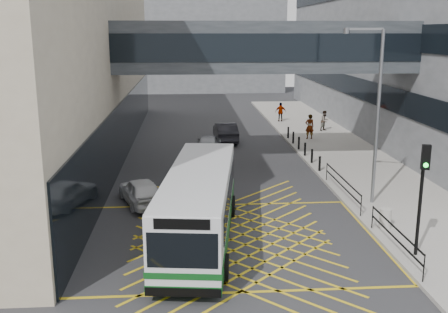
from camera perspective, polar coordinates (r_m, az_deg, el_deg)
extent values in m
plane|color=#333335|center=(22.00, 0.75, -9.05)|extent=(120.00, 120.00, 0.00)
cube|color=black|center=(37.05, -10.60, 3.28)|extent=(0.10, 41.50, 4.00)
cube|color=black|center=(46.52, 13.16, 7.69)|extent=(0.10, 43.50, 1.60)
cube|color=black|center=(46.31, 13.43, 12.62)|extent=(0.10, 43.50, 1.60)
cube|color=slate|center=(80.24, -4.42, 13.89)|extent=(28.00, 16.00, 18.00)
cube|color=#363B40|center=(32.60, 4.35, 11.83)|extent=(20.00, 4.00, 3.00)
cube|color=black|center=(30.60, 4.91, 11.71)|extent=(19.50, 0.06, 1.60)
cube|color=black|center=(34.60, 3.86, 11.93)|extent=(19.50, 0.06, 1.60)
cube|color=#A29D94|center=(37.78, 12.52, 0.41)|extent=(6.00, 54.00, 0.16)
cube|color=gold|center=(22.00, 0.75, -9.04)|extent=(12.00, 9.00, 0.01)
cube|color=silver|center=(21.36, -2.70, -5.08)|extent=(3.70, 10.81, 2.60)
cube|color=#0E4617|center=(21.75, -2.67, -7.91)|extent=(3.75, 10.85, 0.33)
cube|color=#0E4617|center=(21.57, -2.68, -6.65)|extent=(3.77, 10.85, 0.21)
cube|color=black|center=(21.81, -2.56, -3.75)|extent=(3.59, 9.48, 1.01)
cube|color=black|center=(16.39, -4.56, -10.15)|extent=(2.21, 0.35, 1.16)
cube|color=black|center=(16.04, -4.63, -7.35)|extent=(1.73, 0.27, 0.34)
cube|color=silver|center=(20.98, -2.74, -1.69)|extent=(3.67, 10.71, 0.10)
cube|color=black|center=(16.98, -4.48, -14.50)|extent=(2.40, 0.39, 0.29)
cube|color=black|center=(26.74, -1.55, -3.81)|extent=(2.40, 0.39, 0.29)
cylinder|color=black|center=(18.77, -7.50, -11.70)|extent=(0.39, 0.99, 0.96)
cylinder|color=black|center=(18.50, 0.08, -11.97)|extent=(0.39, 0.99, 0.96)
cylinder|color=black|center=(24.77, -4.77, -5.28)|extent=(0.39, 0.99, 0.96)
cylinder|color=black|center=(24.57, 0.87, -5.39)|extent=(0.39, 0.99, 0.96)
imported|color=white|center=(26.43, -9.02, -3.72)|extent=(3.12, 4.66, 1.37)
imported|color=black|center=(40.94, 0.16, 2.70)|extent=(2.07, 4.87, 1.50)
imported|color=#92969A|center=(37.42, -1.70, 1.47)|extent=(2.16, 4.23, 1.26)
cylinder|color=black|center=(20.90, 20.50, -5.37)|extent=(0.15, 0.15, 3.66)
cube|color=black|center=(20.13, 21.12, -0.07)|extent=(0.34, 0.25, 0.91)
sphere|color=#19E533|center=(20.09, 21.12, -0.89)|extent=(0.20, 0.20, 0.17)
cylinder|color=slate|center=(26.14, 16.37, 3.95)|extent=(0.22, 0.22, 8.37)
cube|color=slate|center=(25.87, 15.10, 13.26)|extent=(1.58, 0.76, 0.10)
cylinder|color=slate|center=(25.95, 13.20, 13.18)|extent=(0.39, 0.39, 0.26)
cylinder|color=#ADA89E|center=(23.73, 17.15, -6.44)|extent=(0.49, 0.49, 0.86)
cube|color=black|center=(21.18, 18.21, -7.45)|extent=(0.05, 5.00, 0.05)
cube|color=black|center=(21.33, 18.13, -8.45)|extent=(0.05, 5.00, 0.05)
cube|color=black|center=(27.44, 12.77, -2.32)|extent=(0.05, 6.00, 0.05)
cube|color=black|center=(27.55, 12.73, -3.12)|extent=(0.05, 6.00, 0.05)
cylinder|color=black|center=(19.25, 20.92, -11.28)|extent=(0.04, 0.04, 1.00)
cylinder|color=black|center=(23.52, 15.85, -6.35)|extent=(0.04, 0.04, 1.00)
cylinder|color=black|center=(24.85, 14.69, -5.20)|extent=(0.04, 0.04, 1.00)
cylinder|color=black|center=(30.34, 11.12, -1.61)|extent=(0.04, 0.04, 1.00)
cylinder|color=black|center=(32.24, 10.37, -0.76)|extent=(0.14, 0.14, 0.90)
cylinder|color=black|center=(34.13, 9.55, 0.06)|extent=(0.14, 0.14, 0.90)
cylinder|color=black|center=(36.02, 8.81, 0.80)|extent=(0.14, 0.14, 0.90)
cylinder|color=black|center=(37.93, 8.15, 1.47)|extent=(0.14, 0.14, 0.90)
cylinder|color=black|center=(39.84, 7.55, 2.07)|extent=(0.14, 0.14, 0.90)
cylinder|color=black|center=(41.77, 7.01, 2.61)|extent=(0.14, 0.14, 0.90)
imported|color=gray|center=(41.61, 9.29, 3.22)|extent=(0.83, 0.63, 1.94)
imported|color=gray|center=(45.35, 10.90, 3.84)|extent=(0.95, 0.87, 1.69)
imported|color=gray|center=(49.44, 6.19, 4.84)|extent=(1.08, 0.60, 1.76)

